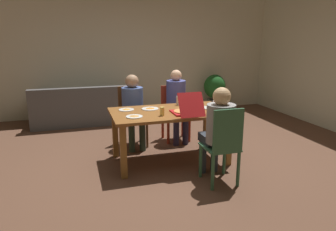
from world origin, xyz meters
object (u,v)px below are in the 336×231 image
drinking_glass_0 (215,105)px  pizza_box_0 (186,111)px  plate_1 (126,110)px  couch (85,110)px  drinking_glass_1 (187,102)px  drinking_glass_3 (162,111)px  dining_table (170,118)px  drinking_glass_2 (179,100)px  chair_0 (223,145)px  plate_0 (150,109)px  person_2 (133,105)px  plate_2 (134,116)px  person_0 (218,126)px  chair_2 (132,112)px  potted_plant (215,90)px  chair_1 (174,111)px  plate_3 (204,108)px  person_1 (177,100)px

drinking_glass_0 → pizza_box_0: bearing=-167.9°
plate_1 → couch: couch is taller
pizza_box_0 → drinking_glass_0: bearing=12.1°
drinking_glass_1 → drinking_glass_3: drinking_glass_3 is taller
dining_table → drinking_glass_2: size_ratio=12.24×
dining_table → chair_0: 1.01m
plate_0 → drinking_glass_2: size_ratio=1.81×
person_2 → plate_1: person_2 is taller
drinking_glass_3 → dining_table: bearing=51.1°
couch → plate_2: bearing=-78.5°
drinking_glass_1 → plate_1: bearing=-177.5°
person_2 → person_0: bearing=-64.0°
plate_2 → drinking_glass_3: (0.37, -0.03, 0.05)m
drinking_glass_2 → plate_0: bearing=-161.1°
plate_0 → drinking_glass_3: size_ratio=2.11×
chair_0 → chair_2: bearing=112.2°
person_0 → pizza_box_0: person_0 is taller
potted_plant → plate_0: bearing=-131.4°
plate_0 → chair_1: bearing=51.0°
plate_3 → plate_2: bearing=-168.5°
person_0 → chair_2: 1.89m
chair_1 → pizza_box_0: bearing=-100.7°
drinking_glass_3 → plate_2: bearing=175.2°
dining_table → drinking_glass_0: size_ratio=12.37×
plate_3 → potted_plant: 3.06m
person_2 → couch: person_2 is taller
dining_table → couch: couch is taller
chair_1 → pizza_box_0: 1.25m
chair_0 → plate_3: size_ratio=4.56×
chair_2 → couch: 1.73m
chair_1 → person_1: 0.26m
dining_table → drinking_glass_0: 0.68m
person_0 → plate_2: bearing=147.5°
plate_2 → drinking_glass_1: drinking_glass_1 is taller
plate_0 → potted_plant: 3.37m
plate_0 → drinking_glass_1: size_ratio=2.21×
dining_table → chair_1: chair_1 is taller
chair_2 → drinking_glass_1: 1.03m
person_2 → couch: 1.90m
chair_1 → person_1: person_1 is taller
dining_table → drinking_glass_1: (0.35, 0.26, 0.16)m
plate_0 → drinking_glass_0: bearing=-19.6°
pizza_box_0 → couch: 3.04m
chair_2 → pizza_box_0: pizza_box_0 is taller
drinking_glass_0 → person_0: bearing=-112.0°
person_2 → drinking_glass_2: size_ratio=8.72×
person_0 → chair_2: bearing=113.9°
plate_2 → drinking_glass_3: size_ratio=1.90×
potted_plant → chair_2: bearing=-143.1°
person_1 → drinking_glass_1: 0.57m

